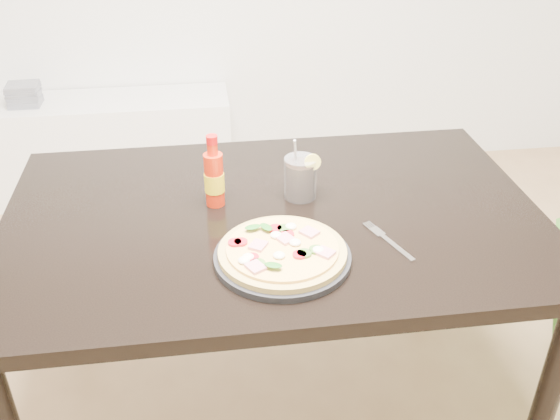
{
  "coord_description": "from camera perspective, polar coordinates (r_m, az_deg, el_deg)",
  "views": [
    {
      "loc": [
        -0.24,
        -0.86,
        1.6
      ],
      "look_at": [
        -0.07,
        0.4,
        0.83
      ],
      "focal_mm": 40.0,
      "sensor_mm": 36.0,
      "label": 1
    }
  ],
  "objects": [
    {
      "name": "fork",
      "position": [
        1.54,
        9.75,
        -2.69
      ],
      "size": [
        0.08,
        0.18,
        0.0
      ],
      "rotation": [
        0.0,
        0.0,
        0.37
      ],
      "color": "silver",
      "rests_on": "dining_table"
    },
    {
      "name": "media_console",
      "position": [
        3.27,
        -17.01,
        5.43
      ],
      "size": [
        1.4,
        0.34,
        0.5
      ],
      "primitive_type": "cube",
      "color": "white",
      "rests_on": "ground"
    },
    {
      "name": "dining_table",
      "position": [
        1.67,
        -0.57,
        -2.67
      ],
      "size": [
        1.4,
        0.9,
        0.75
      ],
      "color": "black",
      "rests_on": "ground"
    },
    {
      "name": "cola_cup",
      "position": [
        1.68,
        1.87,
        2.89
      ],
      "size": [
        0.09,
        0.09,
        0.18
      ],
      "rotation": [
        0.0,
        0.0,
        -0.16
      ],
      "color": "black",
      "rests_on": "dining_table"
    },
    {
      "name": "cd_stack",
      "position": [
        3.19,
        -22.36,
        9.73
      ],
      "size": [
        0.14,
        0.12,
        0.1
      ],
      "color": "slate",
      "rests_on": "media_console"
    },
    {
      "name": "pizza",
      "position": [
        1.44,
        0.19,
        -3.71
      ],
      "size": [
        0.3,
        0.3,
        0.03
      ],
      "color": "tan",
      "rests_on": "plate"
    },
    {
      "name": "hot_sauce_bottle",
      "position": [
        1.64,
        -6.04,
        2.94
      ],
      "size": [
        0.06,
        0.06,
        0.2
      ],
      "rotation": [
        0.0,
        0.0,
        0.16
      ],
      "color": "red",
      "rests_on": "dining_table"
    },
    {
      "name": "plate",
      "position": [
        1.45,
        0.22,
        -4.34
      ],
      "size": [
        0.32,
        0.32,
        0.02
      ],
      "primitive_type": "cylinder",
      "color": "black",
      "rests_on": "dining_table"
    }
  ]
}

